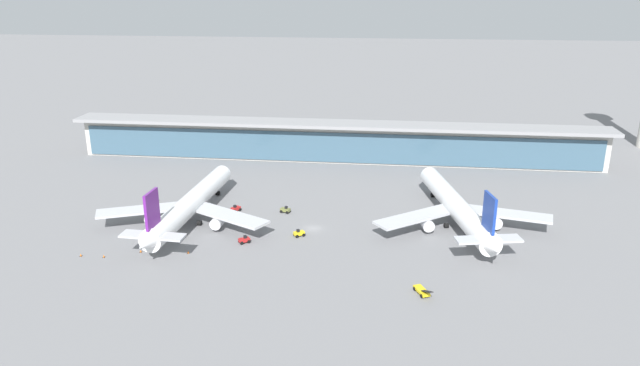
{
  "coord_description": "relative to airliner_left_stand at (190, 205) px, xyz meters",
  "views": [
    {
      "loc": [
        20.06,
        -149.91,
        64.25
      ],
      "look_at": [
        0.0,
        15.95,
        7.91
      ],
      "focal_mm": 33.35,
      "sensor_mm": 36.0,
      "label": 1
    }
  ],
  "objects": [
    {
      "name": "service_truck_near_nose_olive",
      "position": [
        25.21,
        10.66,
        -4.55
      ],
      "size": [
        3.24,
        2.48,
        2.05
      ],
      "color": "olive",
      "rests_on": "ground"
    },
    {
      "name": "service_truck_on_taxiway_yellow",
      "position": [
        63.21,
        -33.52,
        -4.61
      ],
      "size": [
        4.07,
        6.74,
        2.7
      ],
      "color": "yellow",
      "rests_on": "ground"
    },
    {
      "name": "airliner_left_stand",
      "position": [
        0.0,
        0.0,
        0.0
      ],
      "size": [
        49.67,
        64.63,
        17.21
      ],
      "color": "white",
      "rests_on": "ground"
    },
    {
      "name": "service_truck_under_wing_yellow",
      "position": [
        31.87,
        -5.91,
        -4.55
      ],
      "size": [
        3.32,
        3.03,
        2.05
      ],
      "color": "yellow",
      "rests_on": "ground"
    },
    {
      "name": "service_truck_at_far_stand_red",
      "position": [
        18.37,
        -11.9,
        -4.55
      ],
      "size": [
        3.32,
        3.06,
        2.05
      ],
      "color": "#B21E1E",
      "rests_on": "ground"
    },
    {
      "name": "service_truck_mid_apron_red",
      "position": [
        10.42,
        9.92,
        -4.55
      ],
      "size": [
        3.03,
        3.32,
        2.05
      ],
      "color": "#B21E1E",
      "rests_on": "ground"
    },
    {
      "name": "safety_cone_charlie",
      "position": [
        5.9,
        -19.68,
        -5.1
      ],
      "size": [
        0.62,
        0.62,
        0.7
      ],
      "color": "orange",
      "rests_on": "ground"
    },
    {
      "name": "ground_plane",
      "position": [
        34.89,
        -0.16,
        -5.42
      ],
      "size": [
        1200.0,
        1200.0,
        0.0
      ],
      "primitive_type": "plane",
      "color": "slate"
    },
    {
      "name": "safety_cone_delta",
      "position": [
        -6.18,
        -20.52,
        -5.1
      ],
      "size": [
        0.62,
        0.62,
        0.7
      ],
      "color": "orange",
      "rests_on": "ground"
    },
    {
      "name": "service_truck_by_tail_yellow",
      "position": [
        -15.81,
        12.6,
        -4.61
      ],
      "size": [
        5.44,
        6.06,
        2.7
      ],
      "color": "yellow",
      "rests_on": "ground"
    },
    {
      "name": "terminal_building",
      "position": [
        34.89,
        66.07,
        2.45
      ],
      "size": [
        199.53,
        12.8,
        15.2
      ],
      "color": "beige",
      "rests_on": "ground"
    },
    {
      "name": "safety_cone_alpha",
      "position": [
        -14.06,
        -24.41,
        -5.1
      ],
      "size": [
        0.62,
        0.62,
        0.7
      ],
      "color": "orange",
      "rests_on": "ground"
    },
    {
      "name": "safety_cone_bravo",
      "position": [
        -20.03,
        -24.49,
        -5.1
      ],
      "size": [
        0.62,
        0.62,
        0.7
      ],
      "color": "orange",
      "rests_on": "ground"
    },
    {
      "name": "airliner_centre_stand",
      "position": [
        74.16,
        6.97,
        0.0
      ],
      "size": [
        48.58,
        64.11,
        17.21
      ],
      "color": "white",
      "rests_on": "ground"
    }
  ]
}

